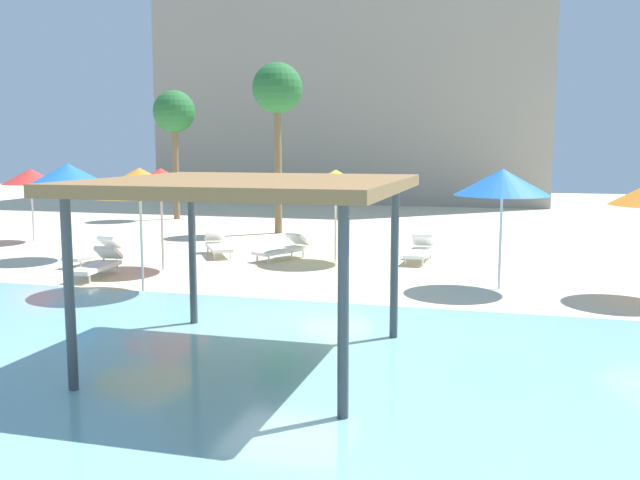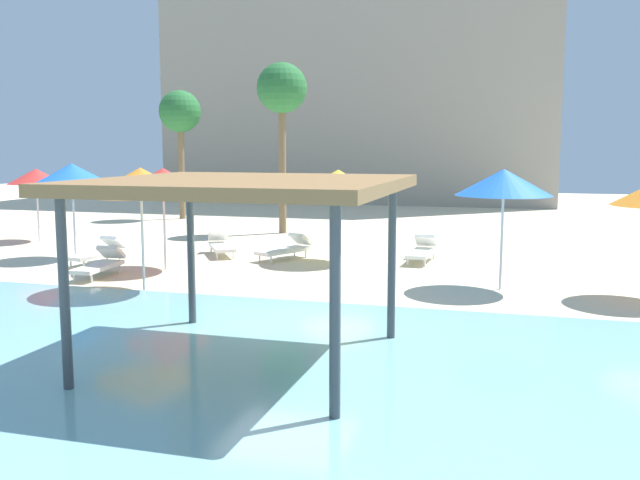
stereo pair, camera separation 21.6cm
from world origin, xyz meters
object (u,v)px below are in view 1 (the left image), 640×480
Objects in this scene: palm_tree_2 at (277,92)px; lounge_chair_1 at (98,264)px; lounge_chair_0 at (218,244)px; lounge_chair_2 at (420,250)px; shade_pavilion at (251,190)px; lounge_chair_4 at (285,248)px; lounge_chair_3 at (97,252)px; beach_umbrella_blue_1 at (68,173)px; beach_umbrella_orange_2 at (140,182)px; beach_umbrella_red_4 at (31,177)px; beach_umbrella_blue_0 at (502,182)px; palm_tree_1 at (174,114)px; beach_umbrella_yellow_3 at (336,181)px; beach_umbrella_red_5 at (161,180)px.

lounge_chair_1 is at bearing -98.85° from palm_tree_2.
lounge_chair_0 is 1.00× the size of lounge_chair_2.
shade_pavilion is at bearing -4.60° from lounge_chair_2.
lounge_chair_3 is at bearing -39.22° from lounge_chair_4.
lounge_chair_1 is at bearing -16.82° from lounge_chair_4.
beach_umbrella_blue_1 is at bearing -96.50° from lounge_chair_0.
lounge_chair_0 is 4.42m from lounge_chair_1.
beach_umbrella_orange_2 reaches higher than beach_umbrella_red_4.
beach_umbrella_blue_0 is 0.99× the size of beach_umbrella_blue_1.
palm_tree_2 reaches higher than lounge_chair_1.
palm_tree_2 reaches higher than lounge_chair_0.
lounge_chair_3 is at bearing -73.63° from palm_tree_1.
shade_pavilion is 16.58m from palm_tree_2.
palm_tree_1 reaches higher than lounge_chair_4.
shade_pavilion is 22.49m from palm_tree_1.
beach_umbrella_orange_2 reaches higher than beach_umbrella_blue_0.
beach_umbrella_yellow_3 is 4.30m from lounge_chair_0.
lounge_chair_2 is at bearing -40.77° from palm_tree_2.
beach_umbrella_blue_0 is 1.06× the size of beach_umbrella_yellow_3.
palm_tree_2 is at bearing 87.24° from beach_umbrella_red_5.
beach_umbrella_blue_0 is at bearing -46.12° from palm_tree_2.
lounge_chair_1 is (-5.30, -3.91, -2.02)m from beach_umbrella_yellow_3.
beach_umbrella_blue_1 is (-12.35, 1.18, 0.04)m from beach_umbrella_blue_0.
lounge_chair_4 is at bearing -8.01° from beach_umbrella_red_4.
lounge_chair_3 is 0.31× the size of palm_tree_2.
lounge_chair_1 is at bearing -44.10° from beach_umbrella_blue_1.
palm_tree_2 is (-3.76, 5.97, 2.98)m from beach_umbrella_yellow_3.
lounge_chair_2 is at bearing 12.98° from beach_umbrella_blue_1.
beach_umbrella_red_5 is at bearing -61.07° from lounge_chair_2.
beach_umbrella_orange_2 reaches higher than shade_pavilion.
lounge_chair_3 is at bearing -108.41° from palm_tree_2.
beach_umbrella_blue_0 is 0.48× the size of palm_tree_1.
lounge_chair_2 is at bearing 83.11° from shade_pavilion.
beach_umbrella_yellow_3 is at bearing 114.72° from lounge_chair_4.
lounge_chair_1 is (-2.07, 1.42, -2.19)m from beach_umbrella_orange_2.
lounge_chair_2 is at bearing 47.26° from beach_umbrella_orange_2.
palm_tree_1 reaches higher than lounge_chair_1.
palm_tree_1 is (-8.42, 9.75, 4.43)m from lounge_chair_4.
lounge_chair_0 is at bearing 95.74° from beach_umbrella_orange_2.
lounge_chair_3 is at bearing 135.69° from beach_umbrella_orange_2.
beach_umbrella_red_5 is (3.51, -0.96, -0.12)m from beach_umbrella_blue_1.
shade_pavilion is at bearing -117.47° from beach_umbrella_blue_0.
beach_umbrella_yellow_3 is at bearing 31.59° from beach_umbrella_red_5.
lounge_chair_4 is (9.73, -1.37, -1.95)m from beach_umbrella_red_4.
shade_pavilion is at bearing 54.85° from lounge_chair_3.
palm_tree_1 is (-14.65, 12.59, 2.25)m from beach_umbrella_blue_0.
lounge_chair_4 is (1.66, 5.38, -2.19)m from beach_umbrella_orange_2.
beach_umbrella_orange_2 is 1.45× the size of lounge_chair_4.
palm_tree_2 reaches higher than beach_umbrella_blue_1.
palm_tree_2 reaches higher than shade_pavilion.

